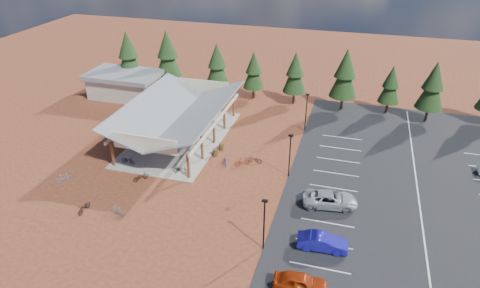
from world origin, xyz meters
The scene contains 36 objects.
ground centered at (0.00, 0.00, 0.00)m, with size 140.00×140.00×0.00m, color #5B2618.
asphalt_lot centered at (18.50, 3.00, 0.02)m, with size 27.00×44.00×0.04m, color black.
concrete_pad centered at (-10.00, 7.00, 0.05)m, with size 10.60×18.60×0.10m, color gray.
bike_pavilion centered at (-10.00, 7.00, 3.82)m, with size 11.65×19.40×4.97m.
outbuilding centered at (-24.00, 18.00, 2.03)m, with size 11.00×7.00×3.90m.
lamp_post_0 centered at (5.00, -10.00, 2.98)m, with size 0.50×0.25×5.14m.
lamp_post_1 centered at (5.00, 2.00, 2.98)m, with size 0.50×0.25×5.14m.
lamp_post_2 centered at (5.00, 14.00, 2.98)m, with size 0.50×0.25×5.14m.
trash_bin_0 centered at (-4.22, 4.02, 0.45)m, with size 0.60×0.60×0.90m, color #4D371B.
trash_bin_1 centered at (-3.98, 5.60, 0.45)m, with size 0.60×0.60×0.90m, color #4D371B.
pine_0 centered at (-24.72, 21.37, 5.82)m, with size 4.09×4.09×9.53m.
pine_1 centered at (-18.49, 22.67, 5.98)m, with size 4.20×4.20×9.80m.
pine_2 centered at (-10.04, 22.10, 5.22)m, with size 3.67×3.67×8.55m.
pine_3 centered at (-4.40, 22.79, 4.57)m, with size 3.22×3.22×7.50m.
pine_4 centered at (1.96, 22.48, 4.92)m, with size 3.46×3.46×8.06m.
pine_5 centered at (9.13, 21.91, 5.65)m, with size 3.97×3.97×9.25m.
pine_6 centered at (15.53, 22.85, 4.33)m, with size 3.04×3.04×7.09m.
pine_7 centered at (20.73, 21.27, 5.27)m, with size 3.71×3.71×8.63m.
bike_0 centered at (-13.21, -0.67, 0.56)m, with size 0.62×1.76×0.93m, color black.
bike_1 centered at (-11.16, 6.54, 0.64)m, with size 0.51×1.79×1.08m, color #9DA1A6.
bike_2 centered at (-11.31, 9.95, 0.53)m, with size 0.57×1.63×0.86m, color #193995.
bike_3 centered at (-11.62, 13.35, 0.61)m, with size 0.48×1.69×1.02m, color maroon.
bike_4 centered at (-6.56, -0.80, 0.56)m, with size 0.61×1.75×0.92m, color black.
bike_5 centered at (-7.41, 5.56, 0.60)m, with size 0.47×1.66×1.00m, color #979B9F.
bike_6 centered at (-8.59, 9.32, 0.59)m, with size 0.65×1.87×0.98m, color navy.
bike_7 centered at (-9.05, 12.97, 0.63)m, with size 0.50×1.77×1.07m, color maroon.
bike_8 centered at (-12.88, -9.75, 0.49)m, with size 0.65×1.86×0.98m, color black.
bike_9 centered at (-18.09, -5.83, 0.51)m, with size 0.48×1.71×1.03m, color gray.
bike_12 centered at (-10.24, -3.24, 0.46)m, with size 0.61×1.75×0.92m, color black.
bike_13 centered at (-9.50, -9.25, 0.48)m, with size 0.45×1.61×0.97m, color gray.
bike_14 centered at (-2.48, 2.49, 0.46)m, with size 0.61×1.76×0.93m, color navy.
bike_15 centered at (-0.47, 2.76, 0.56)m, with size 0.53×1.86×1.12m, color maroon.
bike_16 centered at (0.69, 3.74, 0.45)m, with size 0.59×1.70×0.90m, color black.
car_0 centered at (8.77, -13.68, 0.75)m, with size 1.68×4.18×1.42m, color #9D2909.
car_1 centered at (9.88, -8.66, 0.76)m, with size 1.52×4.35×1.43m, color #181593.
car_2 centered at (9.88, -2.23, 0.79)m, with size 2.48×5.38×1.49m, color #9EA1A6.
Camera 1 is at (10.92, -37.68, 25.57)m, focal length 32.00 mm.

